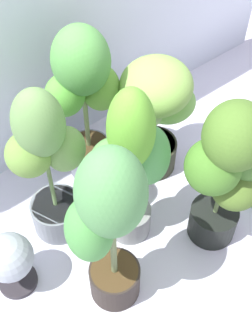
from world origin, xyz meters
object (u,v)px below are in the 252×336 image
Objects in this scene: potted_plant_back_left at (47,164)px; potted_plant_back_center at (84,94)px; potted_plant_back_right at (156,107)px; potted_plant_front_right at (228,169)px; potted_plant_front_left at (107,224)px; floor_fan at (9,259)px; potted_plant_center at (132,160)px.

potted_plant_back_center is (0.34, 0.20, 0.08)m from potted_plant_back_left.
potted_plant_back_right is at bearing 1.57° from potted_plant_back_left.
potted_plant_back_right is 0.83× the size of potted_plant_front_right.
floor_fan is at bearing 136.03° from potted_plant_front_left.
potted_plant_back_left is 0.37m from potted_plant_center.
potted_plant_center reaches higher than potted_plant_back_right.
floor_fan is at bearing -152.16° from potted_plant_back_center.
potted_plant_back_center is 0.82m from floor_fan.
potted_plant_front_left reaches higher than potted_plant_center.
potted_plant_back_left is at bearing 138.19° from potted_plant_front_right.
potted_plant_center is (-0.07, -0.44, -0.02)m from potted_plant_back_center.
potted_plant_front_left is 0.81m from potted_plant_back_right.
potted_plant_front_left is 0.35m from potted_plant_center.
potted_plant_front_left reaches higher than potted_plant_back_center.
potted_plant_back_left is 0.40m from potted_plant_back_center.
potted_plant_back_left is at bearing -178.43° from potted_plant_back_right.
potted_plant_front_left is 2.71× the size of floor_fan.
potted_plant_center is at bearing 138.46° from potted_plant_front_right.
potted_plant_back_left reaches higher than floor_fan.
potted_plant_front_left reaches higher than potted_plant_back_left.
potted_plant_center is at bearing 144.60° from floor_fan.
potted_plant_center reaches higher than potted_plant_back_left.
potted_plant_back_left is 0.44m from floor_fan.
floor_fan is at bearing 171.06° from potted_plant_center.
potted_plant_front_left is 1.03× the size of potted_plant_center.
potted_plant_back_left reaches higher than potted_plant_front_right.
potted_plant_front_left is at bearing 109.57° from floor_fan.
potted_plant_back_left is 1.28× the size of potted_plant_back_right.
potted_plant_front_right is at bearing -41.81° from potted_plant_back_left.
potted_plant_front_left is at bearing -143.37° from potted_plant_center.
floor_fan is (-0.90, 0.36, -0.28)m from potted_plant_front_right.
potted_plant_back_left is 0.98× the size of potted_plant_back_center.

